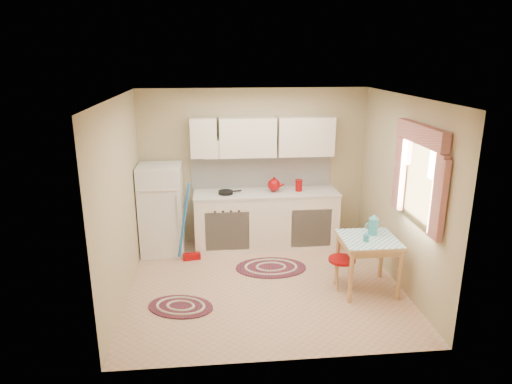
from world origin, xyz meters
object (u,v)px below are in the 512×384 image
Objects in this scene: fridge at (162,209)px; table at (367,264)px; stool at (341,273)px; base_cabinets at (266,221)px.

fridge is 1.94× the size of table.
fridge is 3.33× the size of stool.
fridge is at bearing 150.00° from stool.
stool is at bearing 166.71° from table.
table is at bearing -13.29° from stool.
base_cabinets is 1.70m from stool.
table is (1.15, -1.54, -0.08)m from base_cabinets.
base_cabinets is at bearing 126.64° from table.
base_cabinets is at bearing 1.76° from fridge.
base_cabinets is at bearing 119.50° from stool.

